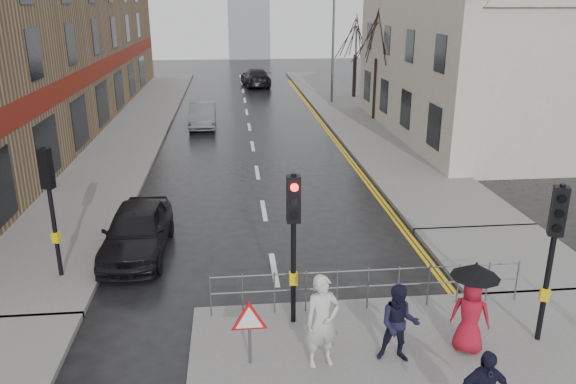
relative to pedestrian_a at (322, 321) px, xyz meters
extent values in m
plane|color=black|center=(-0.58, 1.37, -1.08)|extent=(120.00, 120.00, 0.00)
cube|color=#605E5B|center=(-7.08, 24.37, -1.01)|extent=(4.00, 44.00, 0.14)
cube|color=#605E5B|center=(5.92, 26.37, -1.01)|extent=(4.00, 40.00, 0.14)
cube|color=#605E5B|center=(5.92, 4.37, -1.01)|extent=(4.00, 4.20, 0.14)
cube|color=#8F7252|center=(-12.58, 23.37, 3.92)|extent=(8.00, 42.00, 10.00)
cube|color=#B1AB9B|center=(11.42, 19.37, 2.42)|extent=(9.00, 16.00, 7.00)
cylinder|color=black|center=(-0.38, 1.57, 0.76)|extent=(0.11, 0.11, 3.40)
cube|color=black|center=(-0.38, 1.57, 1.91)|extent=(0.28, 0.22, 1.00)
cylinder|color=#FF0C07|center=(-0.38, 1.43, 2.21)|extent=(0.16, 0.04, 0.16)
cylinder|color=black|center=(-0.38, 1.43, 1.91)|extent=(0.16, 0.04, 0.16)
cylinder|color=black|center=(-0.38, 1.43, 1.61)|extent=(0.16, 0.04, 0.16)
cube|color=gold|center=(-0.38, 1.57, 0.11)|extent=(0.18, 0.14, 0.28)
cylinder|color=black|center=(4.62, 0.37, 0.76)|extent=(0.11, 0.11, 3.40)
cube|color=black|center=(4.62, 0.37, 1.91)|extent=(0.34, 0.30, 1.00)
cylinder|color=black|center=(4.57, 0.24, 2.21)|extent=(0.16, 0.09, 0.16)
cylinder|color=black|center=(4.57, 0.24, 1.91)|extent=(0.16, 0.09, 0.16)
cylinder|color=black|center=(4.57, 0.24, 1.61)|extent=(0.16, 0.09, 0.16)
cube|color=gold|center=(4.62, 0.37, 0.11)|extent=(0.22, 0.19, 0.28)
cylinder|color=black|center=(-6.08, 4.37, 0.76)|extent=(0.11, 0.11, 3.40)
cube|color=black|center=(-6.08, 4.37, 1.91)|extent=(0.34, 0.30, 1.00)
cylinder|color=black|center=(-6.03, 4.50, 2.21)|extent=(0.16, 0.09, 0.16)
cylinder|color=black|center=(-6.03, 4.50, 1.91)|extent=(0.16, 0.09, 0.16)
cylinder|color=black|center=(-6.03, 4.50, 1.61)|extent=(0.16, 0.09, 0.16)
cube|color=gold|center=(-6.08, 4.37, 0.11)|extent=(0.22, 0.19, 0.28)
cylinder|color=#595B5E|center=(-2.18, 1.97, -0.44)|extent=(0.04, 0.04, 1.00)
cylinder|color=#595B5E|center=(4.92, 1.97, -0.44)|extent=(0.04, 0.04, 1.00)
cylinder|color=#595B5E|center=(1.37, 1.97, 0.01)|extent=(7.10, 0.04, 0.04)
cylinder|color=#595B5E|center=(1.37, 1.97, -0.39)|extent=(7.10, 0.04, 0.04)
cylinder|color=#595B5E|center=(-1.38, 0.17, -0.51)|extent=(0.06, 0.06, 0.85)
cylinder|color=red|center=(-1.38, 0.17, 0.01)|extent=(0.80, 0.03, 0.80)
cylinder|color=white|center=(-1.38, 0.15, 0.01)|extent=(0.60, 0.03, 0.60)
cylinder|color=#595B5E|center=(5.42, 29.37, 3.06)|extent=(0.16, 0.16, 8.00)
cylinder|color=black|center=(6.92, 23.37, 0.81)|extent=(0.26, 0.26, 3.50)
cylinder|color=black|center=(7.42, 31.37, 0.56)|extent=(0.26, 0.26, 3.00)
imported|color=#B9BAB5|center=(0.00, 0.00, 0.00)|extent=(0.76, 0.58, 1.88)
imported|color=black|center=(1.49, -0.03, -0.13)|extent=(0.90, 0.77, 1.61)
imported|color=maroon|center=(2.99, 0.16, -0.15)|extent=(0.92, 0.80, 1.58)
cylinder|color=black|center=(2.99, 0.16, -0.05)|extent=(0.02, 0.02, 1.78)
cone|color=black|center=(2.99, 0.16, 0.84)|extent=(0.96, 0.96, 0.28)
imported|color=black|center=(-4.33, 5.78, -0.36)|extent=(1.80, 4.25, 1.43)
imported|color=#515557|center=(-3.20, 22.62, -0.40)|extent=(1.48, 4.12, 1.35)
imported|color=black|center=(0.57, 38.38, -0.35)|extent=(2.58, 5.23, 1.46)
camera|label=1|loc=(-1.59, -9.13, 5.76)|focal=35.00mm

